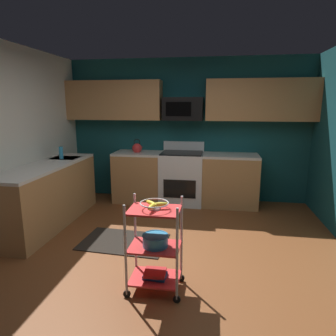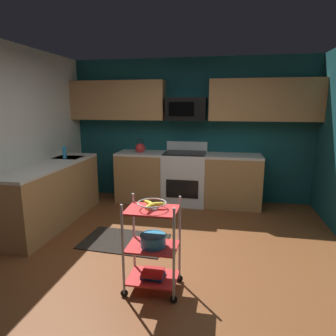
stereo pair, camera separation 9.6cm
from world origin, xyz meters
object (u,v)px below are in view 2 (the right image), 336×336
at_px(microwave, 186,109).
at_px(kettle, 140,148).
at_px(book_stack, 153,274).
at_px(mixing_bowl_large, 153,240).
at_px(oven_range, 185,177).
at_px(dish_soap_bottle, 64,152).
at_px(fruit_bowl, 152,204).
at_px(rolling_cart, 152,247).

distance_m(microwave, kettle, 1.09).
height_order(book_stack, kettle, kettle).
distance_m(mixing_bowl_large, kettle, 2.86).
relative_size(microwave, book_stack, 3.08).
bearing_deg(oven_range, mixing_bowl_large, -88.71).
bearing_deg(dish_soap_bottle, kettle, 40.38).
height_order(oven_range, microwave, microwave).
bearing_deg(kettle, fruit_bowl, -71.76).
xyz_separation_m(oven_range, fruit_bowl, (0.05, -2.68, 0.40)).
bearing_deg(fruit_bowl, mixing_bowl_large, -0.00).
distance_m(microwave, book_stack, 3.18).
height_order(kettle, dish_soap_bottle, kettle).
distance_m(mixing_bowl_large, book_stack, 0.36).
height_order(mixing_bowl_large, kettle, kettle).
bearing_deg(rolling_cart, mixing_bowl_large, -0.00).
xyz_separation_m(microwave, mixing_bowl_large, (0.06, -2.78, -1.18)).
relative_size(mixing_bowl_large, kettle, 0.95).
height_order(microwave, mixing_bowl_large, microwave).
bearing_deg(rolling_cart, dish_soap_bottle, 136.51).
bearing_deg(mixing_bowl_large, rolling_cart, 180.00).
bearing_deg(fruit_bowl, oven_range, 91.16).
bearing_deg(oven_range, book_stack, -88.84).
bearing_deg(microwave, mixing_bowl_large, -88.75).
height_order(rolling_cart, dish_soap_bottle, dish_soap_bottle).
distance_m(rolling_cart, dish_soap_bottle, 2.68).
bearing_deg(kettle, oven_range, 0.27).
distance_m(oven_range, fruit_bowl, 2.71).
distance_m(microwave, dish_soap_bottle, 2.20).
distance_m(kettle, dish_soap_bottle, 1.34).
height_order(mixing_bowl_large, dish_soap_bottle, dish_soap_bottle).
bearing_deg(book_stack, kettle, 108.24).
distance_m(oven_range, book_stack, 2.70).
relative_size(kettle, dish_soap_bottle, 1.32).
distance_m(rolling_cart, book_stack, 0.29).
distance_m(book_stack, kettle, 2.93).
bearing_deg(microwave, book_stack, -88.88).
bearing_deg(rolling_cart, kettle, 108.24).
bearing_deg(mixing_bowl_large, fruit_bowl, 180.00).
relative_size(mixing_bowl_large, dish_soap_bottle, 1.26).
relative_size(oven_range, microwave, 1.57).
relative_size(rolling_cart, mixing_bowl_large, 3.63).
relative_size(microwave, mixing_bowl_large, 2.78).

